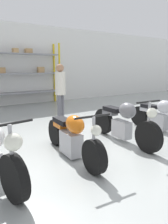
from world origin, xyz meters
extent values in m
plane|color=#9EA3A0|center=(0.00, 0.00, 0.00)|extent=(30.00, 30.00, 0.00)
cube|color=white|center=(0.00, 6.39, 1.80)|extent=(30.00, 0.08, 3.60)
cylinder|color=yellow|center=(2.23, 5.75, 1.39)|extent=(0.08, 0.08, 2.78)
cylinder|color=yellow|center=(2.23, 6.30, 1.39)|extent=(0.08, 0.08, 2.78)
cube|color=gray|center=(0.22, 6.03, 0.57)|extent=(4.00, 0.55, 0.05)
cube|color=gray|center=(0.22, 6.03, 1.42)|extent=(4.00, 0.55, 0.05)
cube|color=gray|center=(0.22, 6.03, 2.26)|extent=(4.00, 0.55, 0.05)
cube|color=tan|center=(0.22, 5.87, 2.38)|extent=(0.24, 0.23, 0.18)
cube|color=#A87F51|center=(-0.38, 5.98, 1.56)|extent=(0.33, 0.26, 0.24)
cube|color=tan|center=(1.41, 6.05, 1.57)|extent=(0.30, 0.20, 0.26)
cube|color=tan|center=(0.88, 6.10, 2.39)|extent=(0.31, 0.33, 0.21)
cylinder|color=black|center=(-2.01, -0.99, 0.32)|extent=(0.23, 0.65, 0.63)
cylinder|color=#ADADB2|center=(-2.01, -0.97, 0.66)|extent=(0.06, 0.06, 0.69)
sphere|color=silver|center=(-2.00, -1.04, 0.81)|extent=(0.22, 0.22, 0.22)
cylinder|color=black|center=(-2.02, -0.94, 1.01)|extent=(0.65, 0.14, 0.04)
cylinder|color=black|center=(-0.72, -0.96, 0.28)|extent=(0.18, 0.58, 0.57)
cylinder|color=black|center=(-0.61, 0.59, 0.28)|extent=(0.18, 0.58, 0.57)
cube|color=#ADADB2|center=(-0.66, -0.13, 0.26)|extent=(0.30, 0.54, 0.44)
ellipsoid|color=orange|center=(-0.68, -0.30, 0.67)|extent=(0.32, 0.52, 0.33)
cube|color=black|center=(-0.64, 0.23, 0.62)|extent=(0.27, 0.55, 0.10)
cube|color=orange|center=(-0.63, 0.32, 0.53)|extent=(0.23, 0.38, 0.12)
cylinder|color=#ADADB2|center=(-0.72, -0.94, 0.61)|extent=(0.05, 0.05, 0.65)
sphere|color=silver|center=(-0.73, -1.01, 0.73)|extent=(0.17, 0.17, 0.17)
cylinder|color=black|center=(-0.72, -0.91, 0.94)|extent=(0.65, 0.08, 0.04)
cylinder|color=black|center=(0.71, -0.85, 0.32)|extent=(0.16, 0.65, 0.65)
cylinder|color=black|center=(0.79, 0.67, 0.32)|extent=(0.16, 0.65, 0.65)
cube|color=#ADADB2|center=(0.75, -0.04, 0.29)|extent=(0.25, 0.49, 0.40)
ellipsoid|color=slate|center=(0.74, -0.21, 0.75)|extent=(0.33, 0.47, 0.35)
cube|color=black|center=(0.77, 0.29, 0.70)|extent=(0.28, 0.53, 0.10)
cube|color=slate|center=(0.77, 0.40, 0.61)|extent=(0.23, 0.37, 0.12)
cylinder|color=#ADADB2|center=(0.71, -0.83, 0.68)|extent=(0.05, 0.05, 0.71)
sphere|color=silver|center=(0.70, -0.90, 0.82)|extent=(0.20, 0.20, 0.20)
cylinder|color=black|center=(0.71, -0.80, 1.03)|extent=(0.61, 0.07, 0.04)
cylinder|color=black|center=(2.17, 0.69, 0.29)|extent=(0.15, 0.57, 0.57)
cube|color=#ADADB2|center=(2.18, 0.04, 0.26)|extent=(0.26, 0.51, 0.42)
ellipsoid|color=#B7B7BF|center=(2.18, -0.13, 0.67)|extent=(0.30, 0.44, 0.35)
cube|color=black|center=(2.18, 0.34, 0.62)|extent=(0.25, 0.48, 0.10)
cube|color=#B7B7BF|center=(2.18, 0.45, 0.53)|extent=(0.21, 0.34, 0.12)
cylinder|color=#595960|center=(0.50, 2.37, 0.43)|extent=(0.13, 0.13, 0.86)
cylinder|color=#595960|center=(0.35, 2.26, 0.43)|extent=(0.13, 0.13, 0.86)
cylinder|color=beige|center=(0.43, 2.31, 1.21)|extent=(0.45, 0.45, 0.68)
sphere|color=#9E7051|center=(0.43, 2.31, 1.67)|extent=(0.23, 0.23, 0.23)
camera|label=1|loc=(-2.69, -3.57, 1.69)|focal=35.00mm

